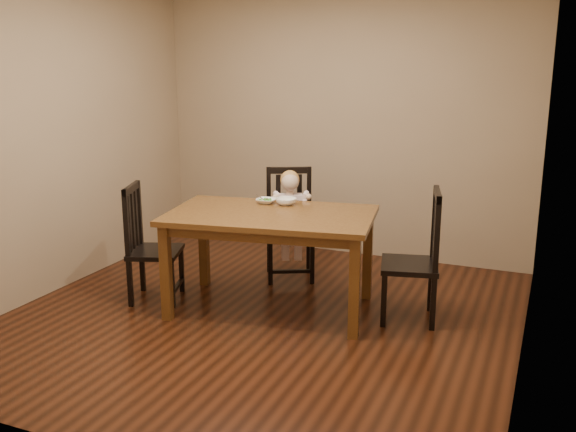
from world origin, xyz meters
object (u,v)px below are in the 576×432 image
at_px(bowl_peas, 266,201).
at_px(dining_table, 271,224).
at_px(chair_left, 149,245).
at_px(toddler, 290,213).
at_px(chair_child, 290,226).
at_px(chair_right, 417,258).
at_px(bowl_veg, 286,201).

bearing_deg(bowl_peas, dining_table, -58.78).
height_order(chair_left, bowl_peas, chair_left).
bearing_deg(dining_table, toddler, 101.32).
relative_size(chair_left, bowl_peas, 6.05).
bearing_deg(dining_table, chair_left, -169.04).
bearing_deg(bowl_peas, chair_child, 89.90).
bearing_deg(chair_child, bowl_peas, 63.50).
relative_size(chair_right, bowl_peas, 6.37).
bearing_deg(bowl_veg, chair_right, -3.39).
bearing_deg(dining_table, chair_child, 102.25).
bearing_deg(toddler, bowl_peas, 60.70).
bearing_deg(toddler, chair_right, 131.64).
distance_m(chair_child, chair_right, 1.46).
xyz_separation_m(chair_left, bowl_veg, (1.06, 0.53, 0.37)).
distance_m(toddler, bowl_peas, 0.53).
height_order(bowl_peas, bowl_veg, bowl_veg).
relative_size(chair_left, toddler, 1.89).
xyz_separation_m(toddler, bowl_veg, (0.16, -0.46, 0.22)).
relative_size(dining_table, chair_left, 1.78).
xyz_separation_m(dining_table, bowl_peas, (-0.18, 0.30, 0.12)).
distance_m(chair_child, bowl_peas, 0.64).
distance_m(chair_child, bowl_veg, 0.65).
xyz_separation_m(chair_right, bowl_veg, (-1.16, 0.07, 0.35)).
height_order(dining_table, chair_left, chair_left).
distance_m(dining_table, chair_child, 0.88).
distance_m(chair_child, chair_left, 1.36).
bearing_deg(toddler, chair_child, -90.00).
distance_m(chair_left, bowl_veg, 1.24).
height_order(chair_child, toddler, chair_child).
height_order(toddler, bowl_peas, toddler).
bearing_deg(dining_table, bowl_veg, 90.09).
relative_size(toddler, bowl_peas, 3.20).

